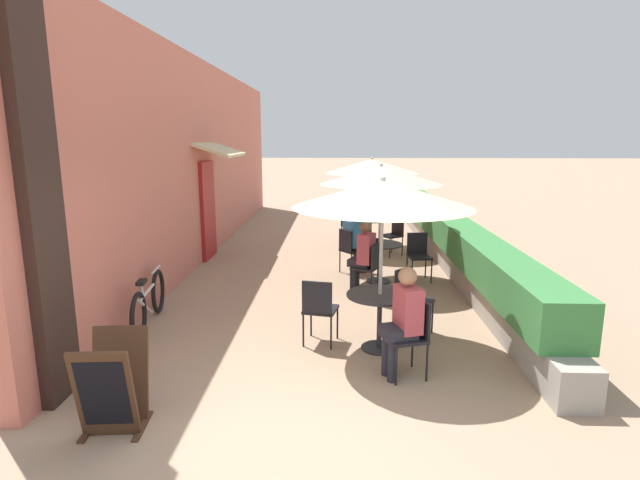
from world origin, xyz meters
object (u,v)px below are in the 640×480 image
(patio_umbrella_far, at_px, (372,166))
(bicycle_leaning, at_px, (149,302))
(patio_table_near, at_px, (380,308))
(menu_board, at_px, (113,385))
(patio_table_far, at_px, (370,227))
(coffee_cup_far, at_px, (370,217))
(patio_table_mid, at_px, (379,253))
(cafe_chair_mid_left, at_px, (418,253))
(seated_patron_near_left, at_px, (403,318))
(cafe_chair_mid_right, at_px, (350,248))
(cafe_chair_mid_back, at_px, (369,264))
(cafe_chair_far_left, at_px, (349,223))
(cafe_chair_far_right, at_px, (394,232))
(cafe_chair_near_left, at_px, (412,331))
(patio_umbrella_mid, at_px, (381,175))
(seated_patron_mid_back, at_px, (363,254))
(cafe_chair_near_right, at_px, (410,295))
(patio_umbrella_near, at_px, (383,194))
(coffee_cup_mid, at_px, (376,241))
(cafe_chair_near_back, at_px, (319,306))
(seated_patron_mid_right, at_px, (355,238))

(patio_umbrella_far, bearing_deg, bicycle_leaning, -124.12)
(patio_table_near, bearing_deg, menu_board, -144.05)
(patio_table_far, bearing_deg, coffee_cup_far, 95.16)
(patio_table_mid, bearing_deg, cafe_chair_mid_left, 13.01)
(seated_patron_near_left, bearing_deg, coffee_cup_far, -17.70)
(cafe_chair_mid_right, bearing_deg, cafe_chair_mid_back, -24.20)
(cafe_chair_far_left, relative_size, cafe_chair_far_right, 1.00)
(cafe_chair_near_left, relative_size, bicycle_leaning, 0.49)
(patio_umbrella_mid, relative_size, seated_patron_mid_back, 1.73)
(cafe_chair_near_right, relative_size, patio_table_mid, 1.05)
(patio_table_near, relative_size, bicycle_leaning, 0.47)
(patio_umbrella_mid, bearing_deg, cafe_chair_far_right, 76.87)
(patio_table_far, distance_m, bicycle_leaning, 6.06)
(cafe_chair_mid_right, xyz_separation_m, cafe_chair_far_left, (0.05, 2.74, 0.00))
(patio_umbrella_near, xyz_separation_m, patio_table_mid, (0.23, 2.96, -1.41))
(coffee_cup_mid, height_order, patio_umbrella_far, patio_umbrella_far)
(seated_patron_near_left, xyz_separation_m, patio_table_far, (0.05, 6.41, -0.15))
(patio_umbrella_near, height_order, cafe_chair_far_right, patio_umbrella_near)
(bicycle_leaning, distance_m, menu_board, 2.58)
(cafe_chair_near_back, bearing_deg, cafe_chair_far_left, 97.94)
(bicycle_leaning, bearing_deg, cafe_chair_near_left, -28.84)
(cafe_chair_near_back, xyz_separation_m, seated_patron_mid_back, (0.66, 2.19, 0.17))
(patio_table_near, height_order, cafe_chair_near_right, cafe_chair_near_right)
(cafe_chair_near_right, relative_size, patio_table_far, 1.05)
(patio_table_mid, relative_size, patio_table_far, 1.00)
(patio_umbrella_near, xyz_separation_m, cafe_chair_mid_right, (-0.29, 3.52, -1.43))
(patio_table_near, distance_m, menu_board, 3.13)
(seated_patron_near_left, distance_m, bicycle_leaning, 3.64)
(cafe_chair_far_left, bearing_deg, coffee_cup_mid, -26.66)
(patio_table_near, xyz_separation_m, menu_board, (-2.53, -1.83, -0.11))
(patio_umbrella_near, height_order, patio_umbrella_far, same)
(cafe_chair_mid_right, bearing_deg, cafe_chair_near_left, -29.30)
(cafe_chair_near_back, xyz_separation_m, cafe_chair_mid_back, (0.76, 2.15, 0.00))
(cafe_chair_near_right, bearing_deg, menu_board, -8.07)
(seated_patron_near_left, bearing_deg, cafe_chair_mid_right, -10.90)
(cafe_chair_mid_right, distance_m, patio_table_far, 2.23)
(coffee_cup_mid, bearing_deg, patio_umbrella_mid, -37.21)
(cafe_chair_mid_back, bearing_deg, menu_board, 170.87)
(cafe_chair_near_left, distance_m, menu_board, 3.05)
(cafe_chair_mid_right, bearing_deg, cafe_chair_far_left, 141.84)
(seated_patron_near_left, relative_size, seated_patron_mid_back, 1.00)
(cafe_chair_near_left, xyz_separation_m, seated_patron_mid_back, (-0.39, 2.98, 0.17))
(seated_patron_near_left, height_order, seated_patron_mid_right, same)
(patio_table_mid, bearing_deg, seated_patron_mid_right, 124.53)
(patio_umbrella_far, bearing_deg, cafe_chair_mid_back, -93.90)
(seated_patron_mid_right, bearing_deg, bicycle_leaning, -82.59)
(cafe_chair_mid_back, distance_m, bicycle_leaning, 3.54)
(cafe_chair_near_right, relative_size, seated_patron_mid_back, 0.70)
(patio_umbrella_near, xyz_separation_m, cafe_chair_mid_left, (0.97, 3.13, -1.43))
(seated_patron_mid_back, bearing_deg, patio_umbrella_mid, -2.69)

